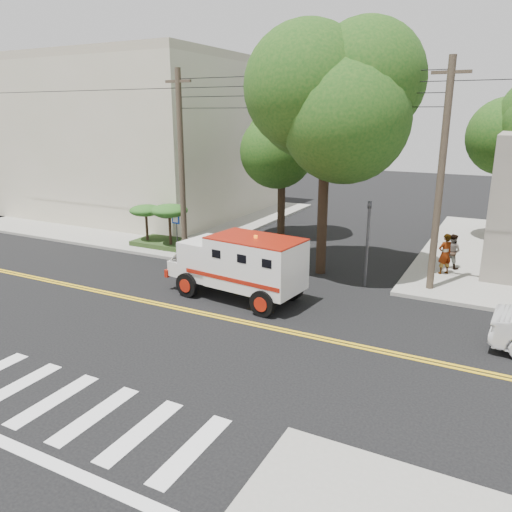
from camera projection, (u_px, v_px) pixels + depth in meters
The scene contains 13 objects.
ground at pixel (217, 316), 17.77m from camera, with size 100.00×100.00×0.00m, color black.
sidewalk_nw at pixel (155, 215), 35.24m from camera, with size 17.00×17.00×0.15m, color gray.
building_left at pixel (142, 140), 36.01m from camera, with size 16.00×14.00×10.00m, color #B7B396.
utility_pole_left at pixel (182, 166), 24.13m from camera, with size 0.28×0.28×9.00m, color #382D23.
utility_pole_right at pixel (440, 180), 19.03m from camera, with size 0.28×0.28×9.00m, color #382D23.
tree_main at pixel (334, 107), 20.22m from camera, with size 6.08×5.70×9.85m.
tree_left at pixel (286, 137), 27.43m from camera, with size 4.48×4.20×7.70m.
traffic_signal at pixel (368, 235), 20.25m from camera, with size 0.15×0.18×3.60m.
accessibility_sign at pixel (176, 228), 25.40m from camera, with size 0.45×0.10×2.02m.
palm_planter at pixel (162, 218), 26.26m from camera, with size 3.52×2.63×2.36m.
armored_truck at pixel (240, 263), 19.10m from camera, with size 5.76×2.78×2.53m.
pedestrian_a at pixel (445, 254), 21.79m from camera, with size 0.66×0.43×1.81m, color gray.
pedestrian_b at pixel (452, 251), 22.64m from camera, with size 0.77×0.60×1.59m, color gray.
Camera 1 is at (8.84, -13.99, 6.96)m, focal length 35.00 mm.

